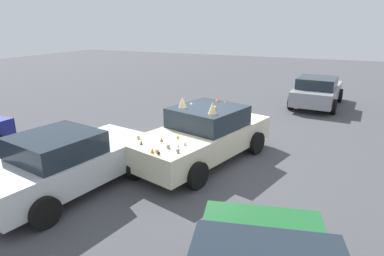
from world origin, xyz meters
The scene contains 4 objects.
ground_plane centered at (0.00, 0.00, 0.00)m, with size 60.00×60.00×0.00m, color #47474C.
art_car_decorated centered at (0.06, -0.02, 0.73)m, with size 4.83×2.97×1.79m.
parked_sedan_row_back_far centered at (-2.89, 2.11, 0.70)m, with size 4.22×2.45×1.42m.
parked_sedan_behind_right centered at (8.02, -2.42, 0.69)m, with size 4.25×2.22×1.37m.
Camera 1 is at (-7.97, -3.29, 3.71)m, focal length 30.78 mm.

